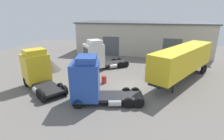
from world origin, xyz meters
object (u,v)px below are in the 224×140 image
object	(u,v)px
tractor_unit_yellow	(37,70)
gravel_pile	(49,64)
tractor_unit_blue	(90,81)
container_trailer_orange	(184,60)
oil_drum	(104,80)
tractor_unit_white	(97,56)

from	to	relation	value
tractor_unit_yellow	gravel_pile	size ratio (longest dim) A/B	1.94
tractor_unit_blue	tractor_unit_yellow	world-z (taller)	tractor_unit_blue
container_trailer_orange	tractor_unit_yellow	world-z (taller)	tractor_unit_yellow
container_trailer_orange	oil_drum	bearing A→B (deg)	-41.95
tractor_unit_blue	tractor_unit_yellow	xyz separation A→B (m)	(-6.91, 2.12, -0.09)
tractor_unit_white	container_trailer_orange	distance (m)	11.61
tractor_unit_white	gravel_pile	size ratio (longest dim) A/B	1.96
tractor_unit_yellow	oil_drum	bearing A→B (deg)	-123.89
gravel_pile	oil_drum	xyz separation A→B (m)	(8.95, -2.81, -0.48)
tractor_unit_blue	tractor_unit_yellow	bearing A→B (deg)	-31.37
tractor_unit_yellow	container_trailer_orange	bearing A→B (deg)	-125.35
tractor_unit_white	oil_drum	size ratio (longest dim) A/B	7.38
tractor_unit_white	container_trailer_orange	size ratio (longest dim) A/B	0.54
gravel_pile	tractor_unit_yellow	bearing A→B (deg)	-68.58
tractor_unit_yellow	gravel_pile	distance (m)	5.92
gravel_pile	tractor_unit_white	bearing A→B (deg)	18.04
container_trailer_orange	gravel_pile	xyz separation A→B (m)	(-17.91, -0.16, -1.71)
container_trailer_orange	tractor_unit_blue	world-z (taller)	tractor_unit_blue
tractor_unit_blue	gravel_pile	xyz separation A→B (m)	(-9.04, 7.55, -1.15)
tractor_unit_white	tractor_unit_blue	xyz separation A→B (m)	(2.56, -9.66, 0.05)
tractor_unit_yellow	oil_drum	size ratio (longest dim) A/B	7.28
tractor_unit_yellow	oil_drum	distance (m)	7.47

